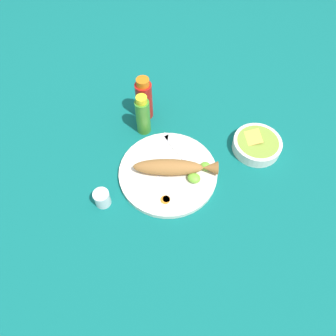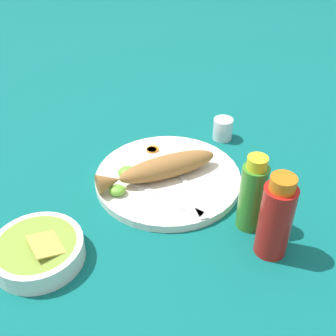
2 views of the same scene
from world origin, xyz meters
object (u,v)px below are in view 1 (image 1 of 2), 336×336
Objects in this scene: main_plate at (168,173)px; hot_sauce_bottle_red at (144,99)px; guacamole_bowl at (257,144)px; fork_near at (163,151)px; hot_sauce_bottle_green at (143,115)px; fork_far at (178,151)px; fried_fish at (174,167)px; salt_cup at (102,199)px.

hot_sauce_bottle_red reaches higher than main_plate.
main_plate is 1.96× the size of guacamole_bowl.
hot_sauce_bottle_green is (0.11, -0.07, 0.06)m from fork_near.
fork_far is 0.94× the size of hot_sauce_bottle_red.
fried_fish reaches higher than guacamole_bowl.
fork_far is (0.01, -0.09, 0.01)m from main_plate.
hot_sauce_bottle_red is at bearing 28.49° from fork_near.
fried_fish is 0.08m from fork_far.
salt_cup is at bearing 98.28° from fork_far.
fork_near is at bearing 31.94° from guacamole_bowl.
fork_near is at bearing -107.63° from salt_cup.
salt_cup is at bearing 49.99° from guacamole_bowl.
main_plate is 0.22m from hot_sauce_bottle_green.
hot_sauce_bottle_red is at bearing 5.51° from guacamole_bowl.
fork_near is at bearing -51.16° from main_plate.
fork_far is 0.23m from hot_sauce_bottle_red.
fried_fish is at bearing -153.51° from main_plate.
guacamole_bowl is at bearing -77.64° from fork_near.
fork_far is at bearing -114.59° from salt_cup.
salt_cup reaches higher than fork_near.
fork_near is 0.27m from salt_cup.
main_plate is 1.83× the size of fork_near.
hot_sauce_bottle_red is (0.22, -0.19, 0.04)m from fried_fish.
fried_fish is at bearing 139.88° from fork_far.
salt_cup is 0.56m from guacamole_bowl.
fork_far is 0.99× the size of hot_sauce_bottle_green.
fork_near is 0.14m from hot_sauce_bottle_green.
hot_sauce_bottle_green reaches higher than fork_far.
hot_sauce_bottle_green is 0.32m from salt_cup.
fork_near is at bearing 138.06° from hot_sauce_bottle_red.
fried_fish is 1.63× the size of hot_sauce_bottle_green.
fried_fish is 1.50× the size of fork_near.
hot_sauce_bottle_green reaches higher than fork_near.
fork_far is at bearing 164.42° from hot_sauce_bottle_green.
hot_sauce_bottle_green is at bearing -84.03° from salt_cup.
fried_fish is at bearing 47.84° from guacamole_bowl.
salt_cup is (0.13, 0.27, 0.00)m from fork_far.
fried_fish is 1.56× the size of hot_sauce_bottle_red.
hot_sauce_bottle_red reaches higher than fork_near.
fork_near is (0.05, -0.07, 0.01)m from main_plate.
fried_fish is at bearing 146.18° from hot_sauce_bottle_green.
fork_far is at bearing 33.18° from guacamole_bowl.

